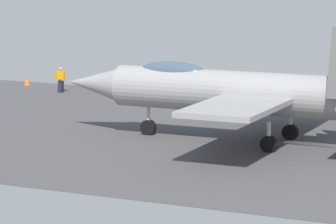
% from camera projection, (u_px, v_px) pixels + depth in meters
% --- Properties ---
extents(fighter_jet, '(17.30, 13.43, 5.67)m').
position_uv_depth(fighter_jet, '(241.00, 91.00, 47.34)').
color(fighter_jet, gray).
rests_on(fighter_jet, ground).
extents(crew_person, '(0.65, 0.44, 1.63)m').
position_uv_depth(crew_person, '(61.00, 80.00, 64.06)').
color(crew_person, '#1E2338').
rests_on(crew_person, ground).
extents(marker_cone_mid, '(0.44, 0.44, 0.55)m').
position_uv_depth(marker_cone_mid, '(268.00, 97.00, 60.29)').
color(marker_cone_mid, orange).
rests_on(marker_cone_mid, ground).
extents(marker_cone_far, '(0.44, 0.44, 0.55)m').
position_uv_depth(marker_cone_far, '(27.00, 81.00, 67.53)').
color(marker_cone_far, orange).
rests_on(marker_cone_far, ground).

